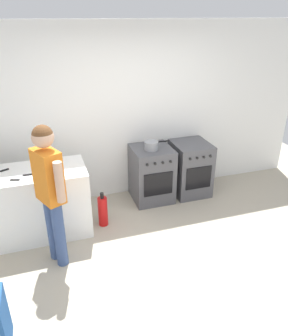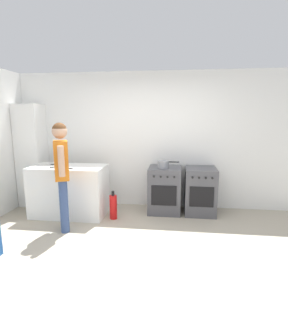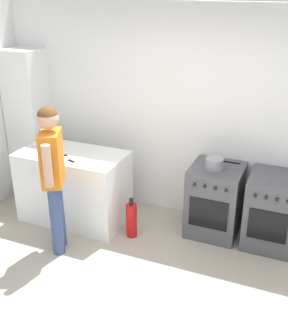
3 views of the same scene
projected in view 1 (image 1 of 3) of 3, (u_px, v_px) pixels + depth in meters
ground_plane at (167, 269)px, 3.76m from camera, size 8.00×8.00×0.00m
back_wall at (122, 114)px, 4.88m from camera, size 6.00×0.10×2.60m
counter_unit at (37, 202)px, 4.22m from camera, size 1.30×0.70×0.90m
oven_left at (152, 174)px, 5.03m from camera, size 0.59×0.62×0.85m
oven_right at (190, 168)px, 5.21m from camera, size 0.55×0.62×0.85m
pot at (151, 146)px, 4.77m from camera, size 0.38×0.20×0.13m
knife_chef at (51, 177)px, 3.88m from camera, size 0.30×0.13×0.01m
knife_utility at (20, 180)px, 3.81m from camera, size 0.25×0.10×0.01m
knife_paring at (25, 175)px, 3.92m from camera, size 0.21×0.03×0.01m
person at (49, 185)px, 3.48m from camera, size 0.32×0.53×1.68m
fire_extinguisher at (103, 211)px, 4.47m from camera, size 0.13×0.13×0.50m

